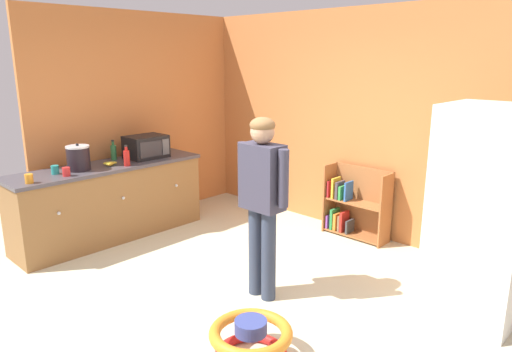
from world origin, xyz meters
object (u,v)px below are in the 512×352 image
object	(u,v)px
bookshelf	(354,206)
green_glass_bottle	(113,152)
baby_walker	(251,341)
banana_bunch	(111,163)
orange_cup	(29,179)
teal_cup	(55,170)
microwave	(146,147)
crock_pot	(78,158)
ketchup_bottle	(127,158)
refrigerator	(482,215)
standing_person	(262,192)
red_cup	(66,172)
kitchen_counter	(110,201)

from	to	relation	value
bookshelf	green_glass_bottle	world-z (taller)	green_glass_bottle
baby_walker	banana_bunch	bearing A→B (deg)	169.01
banana_bunch	green_glass_bottle	distance (m)	0.34
orange_cup	teal_cup	distance (m)	0.39
microwave	crock_pot	bearing A→B (deg)	-87.89
baby_walker	ketchup_bottle	bearing A→B (deg)	165.86
refrigerator	bookshelf	bearing A→B (deg)	153.52
standing_person	microwave	distance (m)	2.34
crock_pot	banana_bunch	size ratio (longest dim) A/B	1.93
standing_person	red_cup	xyz separation A→B (m)	(-2.13, -0.78, -0.05)
kitchen_counter	standing_person	world-z (taller)	standing_person
standing_person	green_glass_bottle	world-z (taller)	standing_person
crock_pot	teal_cup	bearing A→B (deg)	-94.28
refrigerator	orange_cup	bearing A→B (deg)	-148.88
standing_person	teal_cup	size ratio (longest dim) A/B	17.32
banana_bunch	baby_walker	bearing A→B (deg)	-10.99
ketchup_bottle	red_cup	size ratio (longest dim) A/B	2.59
teal_cup	banana_bunch	bearing A→B (deg)	83.47
standing_person	refrigerator	bearing A→B (deg)	34.17
banana_bunch	bookshelf	bearing A→B (deg)	46.20
crock_pot	ketchup_bottle	size ratio (longest dim) A/B	1.24
refrigerator	standing_person	xyz separation A→B (m)	(-1.50, -1.02, 0.10)
standing_person	microwave	size ratio (longest dim) A/B	3.43
kitchen_counter	ketchup_bottle	bearing A→B (deg)	31.82
ketchup_bottle	red_cup	xyz separation A→B (m)	(-0.04, -0.70, -0.05)
standing_person	baby_walker	bearing A→B (deg)	-51.56
teal_cup	microwave	bearing A→B (deg)	90.67
baby_walker	crock_pot	size ratio (longest dim) A/B	1.97
teal_cup	crock_pot	bearing A→B (deg)	85.72
kitchen_counter	refrigerator	world-z (taller)	refrigerator
crock_pot	orange_cup	size ratio (longest dim) A/B	3.22
green_glass_bottle	teal_cup	bearing A→B (deg)	-76.35
microwave	crock_pot	distance (m)	0.90
banana_bunch	teal_cup	distance (m)	0.63
teal_cup	kitchen_counter	bearing A→B (deg)	90.35
banana_bunch	ketchup_bottle	bearing A→B (deg)	41.63
standing_person	banana_bunch	bearing A→B (deg)	-174.92
orange_cup	baby_walker	bearing A→B (deg)	8.76
refrigerator	red_cup	size ratio (longest dim) A/B	18.74
refrigerator	red_cup	distance (m)	4.05
kitchen_counter	teal_cup	bearing A→B (deg)	-89.65
baby_walker	green_glass_bottle	size ratio (longest dim) A/B	2.46
ketchup_bottle	crock_pot	bearing A→B (deg)	-111.80
red_cup	orange_cup	bearing A→B (deg)	-87.82
baby_walker	crock_pot	bearing A→B (deg)	176.23
bookshelf	microwave	distance (m)	2.68
microwave	ketchup_bottle	xyz separation A→B (m)	(0.23, -0.42, -0.04)
kitchen_counter	red_cup	distance (m)	0.77
refrigerator	crock_pot	bearing A→B (deg)	-157.40
bookshelf	ketchup_bottle	world-z (taller)	ketchup_bottle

